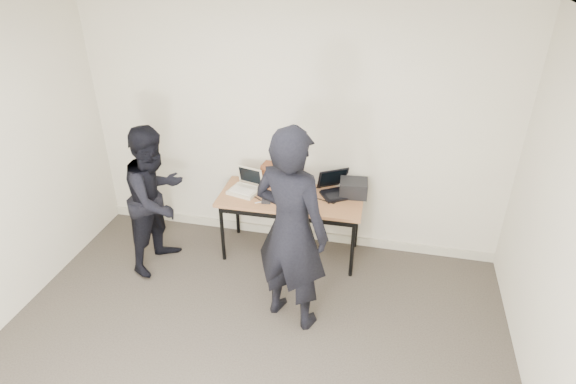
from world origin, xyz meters
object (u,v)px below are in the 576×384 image
(equipment_box, at_px, (354,188))
(person_typist, at_px, (291,231))
(laptop_right, at_px, (336,189))
(laptop_beige, at_px, (245,187))
(person_observer, at_px, (157,198))
(desk, at_px, (291,202))
(leather_satchel, at_px, (279,175))
(laptop_center, at_px, (292,193))

(equipment_box, height_order, person_typist, person_typist)
(laptop_right, distance_m, person_typist, 1.17)
(laptop_beige, distance_m, person_observer, 0.92)
(laptop_right, relative_size, equipment_box, 1.57)
(desk, distance_m, person_observer, 1.38)
(leather_satchel, height_order, person_typist, person_typist)
(equipment_box, relative_size, person_observer, 0.18)
(laptop_beige, xyz_separation_m, person_typist, (0.71, -0.97, 0.18))
(laptop_beige, relative_size, equipment_box, 1.25)
(leather_satchel, xyz_separation_m, person_observer, (-1.12, -0.65, -0.07))
(person_observer, bearing_deg, laptop_center, -58.46)
(laptop_beige, relative_size, person_typist, 0.19)
(laptop_beige, bearing_deg, person_typist, -39.52)
(laptop_center, relative_size, leather_satchel, 0.90)
(laptop_center, distance_m, person_observer, 1.38)
(laptop_right, relative_size, leather_satchel, 1.20)
(leather_satchel, bearing_deg, equipment_box, 3.42)
(equipment_box, distance_m, person_typist, 1.22)
(desk, height_order, laptop_center, laptop_center)
(leather_satchel, height_order, person_observer, person_observer)
(laptop_center, height_order, equipment_box, laptop_center)
(laptop_beige, bearing_deg, laptop_center, 11.35)
(laptop_center, xyz_separation_m, equipment_box, (0.62, 0.20, 0.03))
(leather_satchel, relative_size, person_typist, 0.20)
(laptop_right, relative_size, person_observer, 0.29)
(equipment_box, xyz_separation_m, person_observer, (-1.93, -0.62, -0.02))
(leather_satchel, distance_m, person_observer, 1.30)
(equipment_box, bearing_deg, leather_satchel, 177.48)
(equipment_box, height_order, person_observer, person_observer)
(desk, xyz_separation_m, person_typist, (0.21, -0.95, 0.29))
(laptop_center, distance_m, person_typist, 0.98)
(person_typist, bearing_deg, laptop_center, -57.84)
(laptop_center, xyz_separation_m, laptop_right, (0.44, 0.19, 0.01))
(laptop_center, bearing_deg, desk, 147.64)
(leather_satchel, bearing_deg, person_observer, -143.84)
(desk, xyz_separation_m, person_observer, (-1.30, -0.43, 0.12))
(laptop_right, xyz_separation_m, person_typist, (-0.24, -1.14, 0.18))
(laptop_center, bearing_deg, laptop_right, 11.49)
(laptop_right, height_order, leather_satchel, leather_satchel)
(laptop_right, bearing_deg, person_typist, -133.32)
(person_typist, bearing_deg, desk, -57.27)
(laptop_beige, bearing_deg, laptop_right, 24.18)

